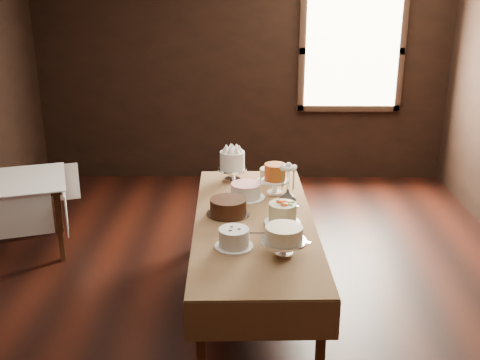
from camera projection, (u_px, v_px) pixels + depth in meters
name	position (u px, v px, depth m)	size (l,w,h in m)	color
floor	(240.00, 300.00, 4.64)	(5.00, 6.00, 0.01)	black
wall_back	(243.00, 67.00, 6.99)	(5.00, 0.02, 2.80)	black
window	(352.00, 51.00, 6.85)	(1.10, 0.05, 1.30)	#FFEABF
display_table	(254.00, 226.00, 4.40)	(0.96, 2.31, 0.71)	#432311
side_table	(18.00, 188.00, 5.27)	(1.05, 1.05, 0.70)	#432311
cake_meringue	(232.00, 167.00, 5.18)	(0.29, 0.29, 0.28)	silver
cake_speckled	(271.00, 175.00, 5.18)	(0.26, 0.26, 0.12)	white
cake_lattice	(246.00, 192.00, 4.79)	(0.32, 0.32, 0.12)	white
cake_caramel	(275.00, 180.00, 4.87)	(0.25, 0.25, 0.27)	white
cake_chocolate	(228.00, 208.00, 4.44)	(0.35, 0.35, 0.13)	silver
cake_flowers	(283.00, 214.00, 4.30)	(0.29, 0.29, 0.16)	white
cake_swirl	(234.00, 239.00, 3.92)	(0.29, 0.29, 0.13)	white
cake_cream	(284.00, 242.00, 3.80)	(0.34, 0.34, 0.22)	silver
cake_server_a	(260.00, 233.00, 4.15)	(0.24, 0.03, 0.01)	silver
cake_server_b	(302.00, 240.00, 4.04)	(0.24, 0.03, 0.01)	silver
cake_server_c	(243.00, 207.00, 4.61)	(0.24, 0.03, 0.01)	silver
cake_server_d	(290.00, 207.00, 4.60)	(0.24, 0.03, 0.01)	silver
flower_vase	(288.00, 198.00, 4.62)	(0.14, 0.14, 0.14)	#2D2823
flower_bouquet	(288.00, 175.00, 4.55)	(0.14, 0.14, 0.20)	white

